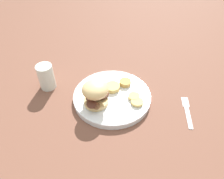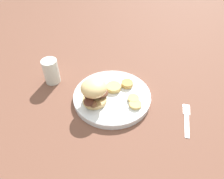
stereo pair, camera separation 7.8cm
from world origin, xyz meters
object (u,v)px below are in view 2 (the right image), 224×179
Objects in this scene: dinner_plate at (112,96)px; fork at (187,119)px; drinking_glass at (51,71)px; sandwich at (94,91)px.

fork is (-0.04, -0.27, -0.01)m from dinner_plate.
sandwich is at bearing -115.94° from drinking_glass.
dinner_plate is 0.26m from drinking_glass.
fork is at bearing -100.56° from drinking_glass.
dinner_plate is 0.27m from fork.
sandwich reaches higher than fork.
sandwich is at bearing 90.09° from fork.
fork is 0.54m from drinking_glass.
dinner_plate is at bearing -49.43° from sandwich.
sandwich reaches higher than dinner_plate.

